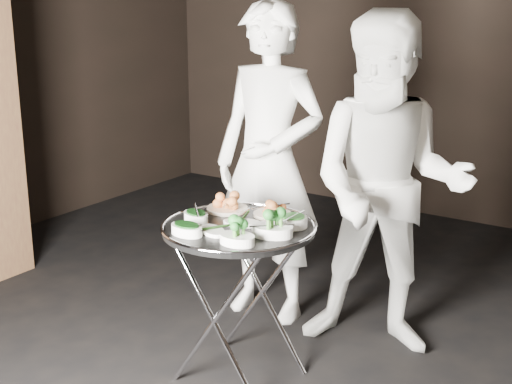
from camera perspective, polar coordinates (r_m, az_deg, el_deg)
The scene contains 15 objects.
wall_back at distance 6.17m, azimuth 17.29°, elevation 11.29°, with size 6.00×0.05×3.00m, color black.
tray_stand at distance 3.58m, azimuth -1.35°, elevation -8.31°, with size 0.54×0.46×0.80m.
serving_tray at distance 3.44m, azimuth -1.39°, elevation -2.86°, with size 0.75×0.75×0.04m.
potato_plate_a at distance 3.67m, azimuth -2.32°, elevation -0.99°, with size 0.21×0.21×0.08m.
potato_plate_b at distance 3.58m, azimuth 1.31°, elevation -1.46°, with size 0.19×0.19×0.07m.
greens_bowl at distance 3.41m, azimuth 3.02°, elevation -2.24°, with size 0.13×0.13×0.08m.
asparagus_plate_a at distance 3.45m, azimuth -1.13°, elevation -2.39°, with size 0.21×0.16×0.04m.
asparagus_plate_b at distance 3.34m, azimuth -3.49°, elevation -3.02°, with size 0.20×0.17×0.04m.
spinach_bowl_a at distance 3.51m, azimuth -4.83°, elevation -1.87°, with size 0.18×0.15×0.06m.
spinach_bowl_b at distance 3.32m, azimuth -5.58°, elevation -2.89°, with size 0.18×0.13×0.07m.
broccoli_bowl_a at distance 3.29m, azimuth 1.32°, elevation -2.92°, with size 0.23×0.19×0.08m.
broccoli_bowl_b at distance 3.19m, azimuth -1.51°, elevation -3.63°, with size 0.17×0.12×0.07m.
serving_utensils at distance 3.47m, azimuth -0.52°, elevation -1.60°, with size 0.60×0.43×0.01m.
waiter_left at distance 4.15m, azimuth 1.06°, elevation 2.28°, with size 0.68×0.45×1.88m, color white.
waiter_right at distance 3.80m, azimuth 10.52°, elevation 0.36°, with size 0.89×0.69×1.83m, color white.
Camera 1 is at (1.77, -2.37, 1.91)m, focal length 50.00 mm.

